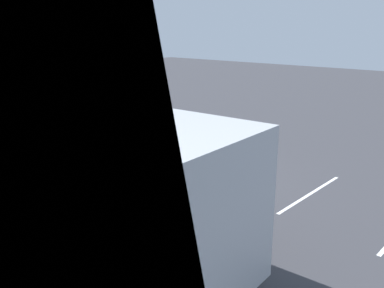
% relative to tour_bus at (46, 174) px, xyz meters
% --- Properties ---
extents(ground_plane, '(80.00, 80.00, 0.00)m').
position_rel_tour_bus_xyz_m(ground_plane, '(0.27, -5.06, -1.64)').
color(ground_plane, '#38383D').
extents(tour_bus, '(10.05, 3.10, 3.25)m').
position_rel_tour_bus_xyz_m(tour_bus, '(0.00, 0.00, 0.00)').
color(tour_bus, '#B7BABF').
rests_on(tour_bus, ground_plane).
extents(spectator_far_left, '(0.58, 0.35, 1.69)m').
position_rel_tour_bus_xyz_m(spectator_far_left, '(-1.92, -2.86, -0.64)').
color(spectator_far_left, '#473823').
rests_on(spectator_far_left, ground_plane).
extents(spectator_left, '(0.58, 0.34, 1.67)m').
position_rel_tour_bus_xyz_m(spectator_left, '(-0.94, -3.15, -0.66)').
color(spectator_left, black).
rests_on(spectator_left, ground_plane).
extents(spectator_centre, '(0.58, 0.37, 1.77)m').
position_rel_tour_bus_xyz_m(spectator_centre, '(0.04, -3.05, -0.59)').
color(spectator_centre, black).
rests_on(spectator_centre, ground_plane).
extents(spectator_right, '(0.57, 0.32, 1.67)m').
position_rel_tour_bus_xyz_m(spectator_right, '(1.01, -3.06, -0.66)').
color(spectator_right, black).
rests_on(spectator_right, ground_plane).
extents(parked_motorcycle_silver, '(2.05, 0.61, 0.99)m').
position_rel_tour_bus_xyz_m(parked_motorcycle_silver, '(-3.07, -1.93, -1.16)').
color(parked_motorcycle_silver, black).
rests_on(parked_motorcycle_silver, ground_plane).
extents(stunt_motorcycle, '(2.05, 0.58, 1.23)m').
position_rel_tour_bus_xyz_m(stunt_motorcycle, '(2.46, -8.53, -1.03)').
color(stunt_motorcycle, black).
rests_on(stunt_motorcycle, ground_plane).
extents(traffic_cone, '(0.34, 0.34, 0.63)m').
position_rel_tour_bus_xyz_m(traffic_cone, '(0.37, -8.48, -1.34)').
color(traffic_cone, orange).
rests_on(traffic_cone, ground_plane).
extents(bay_line_b, '(0.13, 3.76, 0.01)m').
position_rel_tour_bus_xyz_m(bay_line_b, '(-3.23, -6.58, -1.64)').
color(bay_line_b, white).
rests_on(bay_line_b, ground_plane).
extents(bay_line_c, '(0.14, 4.11, 0.01)m').
position_rel_tour_bus_xyz_m(bay_line_c, '(-0.52, -6.58, -1.64)').
color(bay_line_c, white).
rests_on(bay_line_c, ground_plane).
extents(bay_line_d, '(0.14, 3.94, 0.01)m').
position_rel_tour_bus_xyz_m(bay_line_d, '(2.20, -6.58, -1.64)').
color(bay_line_d, white).
rests_on(bay_line_d, ground_plane).
extents(bay_line_e, '(0.14, 4.59, 0.01)m').
position_rel_tour_bus_xyz_m(bay_line_e, '(4.91, -6.58, -1.64)').
color(bay_line_e, white).
rests_on(bay_line_e, ground_plane).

